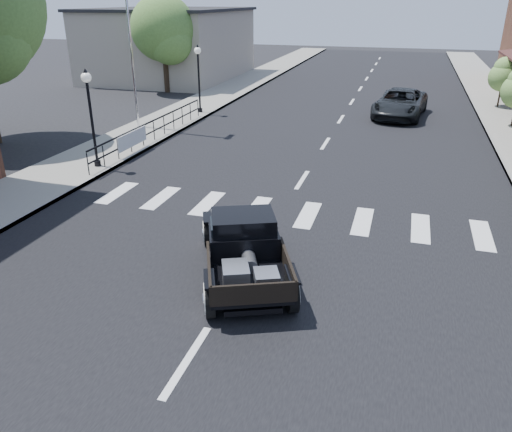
# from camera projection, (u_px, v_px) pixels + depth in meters

# --- Properties ---
(ground) EXTENTS (120.00, 120.00, 0.00)m
(ground) POSITION_uv_depth(u_px,v_px,m) (240.00, 278.00, 11.49)
(ground) COLOR black
(ground) RESTS_ON ground
(road) EXTENTS (14.00, 80.00, 0.02)m
(road) POSITION_uv_depth(u_px,v_px,m) (335.00, 128.00, 24.64)
(road) COLOR black
(road) RESTS_ON ground
(road_markings) EXTENTS (12.00, 60.00, 0.06)m
(road_markings) POSITION_uv_depth(u_px,v_px,m) (317.00, 157.00, 20.26)
(road_markings) COLOR silver
(road_markings) RESTS_ON ground
(sidewalk_left) EXTENTS (3.00, 80.00, 0.15)m
(sidewalk_left) POSITION_uv_depth(u_px,v_px,m) (178.00, 116.00, 26.84)
(sidewalk_left) COLOR gray
(sidewalk_left) RESTS_ON ground
(low_building_left) EXTENTS (10.00, 12.00, 5.00)m
(low_building_left) POSITION_uv_depth(u_px,v_px,m) (170.00, 45.00, 38.98)
(low_building_left) COLOR gray
(low_building_left) RESTS_ON ground
(railing) EXTENTS (0.08, 10.00, 1.00)m
(railing) POSITION_uv_depth(u_px,v_px,m) (154.00, 129.00, 21.91)
(railing) COLOR black
(railing) RESTS_ON sidewalk_left
(banner) EXTENTS (0.04, 2.20, 0.60)m
(banner) POSITION_uv_depth(u_px,v_px,m) (133.00, 145.00, 20.22)
(banner) COLOR silver
(banner) RESTS_ON sidewalk_left
(lamp_post_b) EXTENTS (0.36, 0.36, 3.53)m
(lamp_post_b) POSITION_uv_depth(u_px,v_px,m) (92.00, 119.00, 17.97)
(lamp_post_b) COLOR black
(lamp_post_b) RESTS_ON sidewalk_left
(lamp_post_c) EXTENTS (0.36, 0.36, 3.53)m
(lamp_post_c) POSITION_uv_depth(u_px,v_px,m) (199.00, 79.00, 26.75)
(lamp_post_c) COLOR black
(lamp_post_c) RESTS_ON sidewalk_left
(flagpole) EXTENTS (0.12, 0.12, 11.27)m
(flagpole) POSITION_uv_depth(u_px,v_px,m) (127.00, 1.00, 22.10)
(flagpole) COLOR silver
(flagpole) RESTS_ON sidewalk_left
(big_tree_far) EXTENTS (4.22, 4.22, 6.20)m
(big_tree_far) POSITION_uv_depth(u_px,v_px,m) (164.00, 44.00, 32.81)
(big_tree_far) COLOR #497130
(big_tree_far) RESTS_ON ground
(small_tree_e) EXTENTS (1.59, 1.59, 2.65)m
(small_tree_e) POSITION_uv_depth(u_px,v_px,m) (502.00, 83.00, 28.29)
(small_tree_e) COLOR #5E863D
(small_tree_e) RESTS_ON sidewalk_right
(hotrod_pickup) EXTENTS (3.58, 4.80, 1.51)m
(hotrod_pickup) POSITION_uv_depth(u_px,v_px,m) (244.00, 247.00, 11.31)
(hotrod_pickup) COLOR black
(hotrod_pickup) RESTS_ON ground
(second_car) EXTENTS (3.00, 5.44, 1.44)m
(second_car) POSITION_uv_depth(u_px,v_px,m) (400.00, 104.00, 26.69)
(second_car) COLOR black
(second_car) RESTS_ON ground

